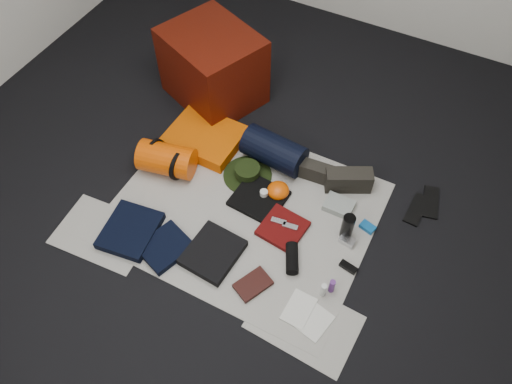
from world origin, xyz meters
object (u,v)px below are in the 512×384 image
at_px(navy_duffel, 274,151).
at_px(water_bottle, 347,227).
at_px(compact_camera, 347,241).
at_px(stuff_sack, 167,159).
at_px(red_cabinet, 213,67).
at_px(paperback_book, 253,284).
at_px(sleeping_pad, 205,137).

height_order(navy_duffel, water_bottle, navy_duffel).
height_order(navy_duffel, compact_camera, navy_duffel).
bearing_deg(stuff_sack, red_cabinet, 96.61).
bearing_deg(paperback_book, red_cabinet, 153.60).
xyz_separation_m(stuff_sack, paperback_book, (0.91, -0.50, -0.09)).
xyz_separation_m(compact_camera, paperback_book, (-0.38, -0.52, -0.00)).
bearing_deg(paperback_book, sleeping_pad, 160.18).
relative_size(stuff_sack, navy_duffel, 0.86).
bearing_deg(paperback_book, compact_camera, 79.73).
distance_m(sleeping_pad, water_bottle, 1.20).
bearing_deg(sleeping_pad, red_cabinet, 111.96).
xyz_separation_m(red_cabinet, navy_duffel, (0.69, -0.39, -0.15)).
relative_size(sleeping_pad, compact_camera, 5.17).
bearing_deg(water_bottle, paperback_book, -121.73).
relative_size(navy_duffel, paperback_book, 2.06).
bearing_deg(sleeping_pad, compact_camera, -14.67).
bearing_deg(navy_duffel, stuff_sack, -141.30).
height_order(compact_camera, paperback_book, compact_camera).
bearing_deg(red_cabinet, compact_camera, -6.52).
distance_m(compact_camera, paperback_book, 0.64).
relative_size(red_cabinet, sleeping_pad, 1.31).
bearing_deg(sleeping_pad, navy_duffel, 6.73).
xyz_separation_m(stuff_sack, compact_camera, (1.29, 0.02, -0.09)).
xyz_separation_m(navy_duffel, paperback_book, (0.31, -0.89, -0.10)).
height_order(stuff_sack, navy_duffel, navy_duffel).
bearing_deg(water_bottle, red_cabinet, 151.93).
xyz_separation_m(red_cabinet, paperback_book, (1.00, -1.29, -0.25)).
bearing_deg(navy_duffel, compact_camera, -23.10).
distance_m(red_cabinet, sleeping_pad, 0.54).
distance_m(red_cabinet, stuff_sack, 0.81).
height_order(sleeping_pad, water_bottle, water_bottle).
bearing_deg(sleeping_pad, paperback_book, -45.60).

